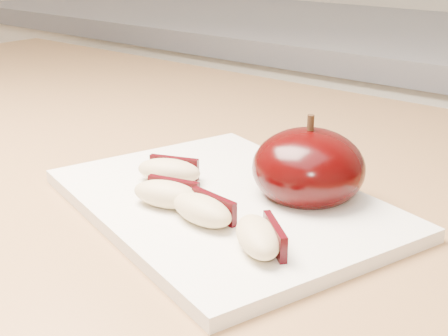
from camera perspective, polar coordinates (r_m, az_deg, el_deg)
The scene contains 6 objects.
cutting_board at distance 0.51m, azimuth 0.00°, elevation -3.20°, with size 0.28×0.20×0.01m, color silver.
apple_half at distance 0.51m, azimuth 7.71°, elevation 0.00°, with size 0.10×0.10×0.08m.
apple_wedge_a at distance 0.54m, azimuth -5.00°, elevation -0.22°, with size 0.06×0.05×0.02m.
apple_wedge_b at distance 0.49m, azimuth -5.20°, elevation -2.35°, with size 0.06×0.04×0.02m.
apple_wedge_c at distance 0.46m, azimuth -1.90°, elevation -3.82°, with size 0.06×0.03×0.02m.
apple_wedge_d at distance 0.42m, azimuth 3.28°, elevation -6.27°, with size 0.06×0.06×0.02m.
Camera 1 is at (0.35, 0.04, 1.11)m, focal length 50.00 mm.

